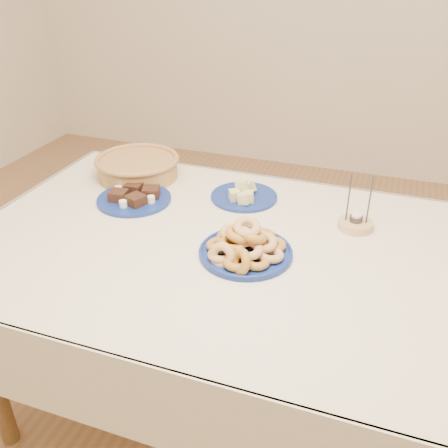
% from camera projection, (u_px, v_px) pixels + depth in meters
% --- Properties ---
extents(ground, '(5.00, 5.00, 0.00)m').
position_uv_depth(ground, '(228.00, 407.00, 1.94)').
color(ground, '#956A46').
rests_on(ground, ground).
extents(dining_table, '(1.71, 1.11, 0.75)m').
position_uv_depth(dining_table, '(229.00, 272.00, 1.63)').
color(dining_table, brown).
rests_on(dining_table, ground).
extents(donut_platter, '(0.37, 0.37, 0.13)m').
position_uv_depth(donut_platter, '(245.00, 247.00, 1.50)').
color(donut_platter, navy).
rests_on(donut_platter, dining_table).
extents(melon_plate, '(0.28, 0.28, 0.09)m').
position_uv_depth(melon_plate, '(244.00, 193.00, 1.84)').
color(melon_plate, navy).
rests_on(melon_plate, dining_table).
extents(brownie_plate, '(0.27, 0.27, 0.05)m').
position_uv_depth(brownie_plate, '(134.00, 197.00, 1.83)').
color(brownie_plate, navy).
rests_on(brownie_plate, dining_table).
extents(wicker_basket, '(0.35, 0.35, 0.09)m').
position_uv_depth(wicker_basket, '(138.00, 166.00, 2.00)').
color(wicker_basket, olive).
rests_on(wicker_basket, dining_table).
extents(candle_holder, '(0.12, 0.12, 0.19)m').
position_uv_depth(candle_holder, '(355.00, 223.00, 1.65)').
color(candle_holder, tan).
rests_on(candle_holder, dining_table).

